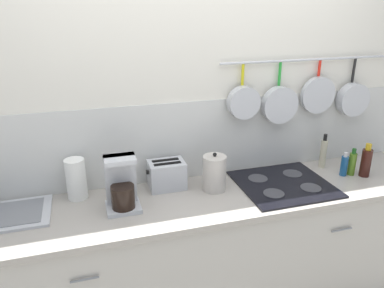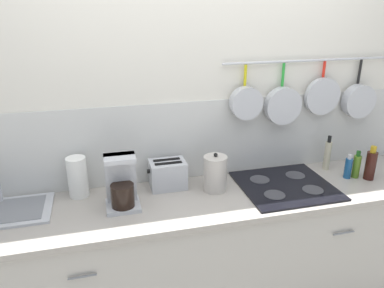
% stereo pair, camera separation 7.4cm
% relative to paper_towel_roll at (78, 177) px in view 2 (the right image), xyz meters
% --- Properties ---
extents(wall_back, '(7.20, 0.16, 2.60)m').
position_rel_paper_towel_roll_xyz_m(wall_back, '(0.75, 0.12, 0.24)').
color(wall_back, silver).
rests_on(wall_back, ground_plane).
extents(cabinet_base, '(2.98, 0.56, 0.89)m').
position_rel_paper_towel_roll_xyz_m(cabinet_base, '(0.75, -0.21, -0.60)').
color(cabinet_base, '#B7B2A8').
rests_on(cabinet_base, ground_plane).
extents(countertop, '(3.02, 0.58, 0.03)m').
position_rel_paper_towel_roll_xyz_m(countertop, '(0.75, -0.21, -0.14)').
color(countertop, '#A59E93').
rests_on(countertop, cabinet_base).
extents(paper_towel_roll, '(0.11, 0.11, 0.24)m').
position_rel_paper_towel_roll_xyz_m(paper_towel_roll, '(0.00, 0.00, 0.00)').
color(paper_towel_roll, white).
rests_on(paper_towel_roll, countertop).
extents(coffee_maker, '(0.19, 0.17, 0.31)m').
position_rel_paper_towel_roll_xyz_m(coffee_maker, '(0.24, -0.19, 0.00)').
color(coffee_maker, '#B7BABF').
rests_on(coffee_maker, countertop).
extents(toaster, '(0.24, 0.16, 0.18)m').
position_rel_paper_towel_roll_xyz_m(toaster, '(0.53, -0.02, -0.04)').
color(toaster, '#B7BABF').
rests_on(toaster, countertop).
extents(kettle, '(0.14, 0.14, 0.24)m').
position_rel_paper_towel_roll_xyz_m(kettle, '(0.81, -0.13, -0.01)').
color(kettle, beige).
rests_on(kettle, countertop).
extents(cooktop, '(0.56, 0.53, 0.01)m').
position_rel_paper_towel_roll_xyz_m(cooktop, '(1.25, -0.20, -0.12)').
color(cooktop, black).
rests_on(cooktop, countertop).
extents(bottle_vinegar, '(0.04, 0.04, 0.24)m').
position_rel_paper_towel_roll_xyz_m(bottle_vinegar, '(1.64, -0.04, -0.01)').
color(bottle_vinegar, '#BFB799').
rests_on(bottle_vinegar, countertop).
extents(bottle_hot_sauce, '(0.05, 0.05, 0.16)m').
position_rel_paper_towel_roll_xyz_m(bottle_hot_sauce, '(1.70, -0.19, -0.05)').
color(bottle_hot_sauce, navy).
rests_on(bottle_hot_sauce, countertop).
extents(bottle_cooking_wine, '(0.05, 0.05, 0.18)m').
position_rel_paper_towel_roll_xyz_m(bottle_cooking_wine, '(1.76, -0.20, -0.04)').
color(bottle_cooking_wine, '#4C721E').
rests_on(bottle_cooking_wine, countertop).
extents(bottle_dish_soap, '(0.07, 0.07, 0.23)m').
position_rel_paper_towel_roll_xyz_m(bottle_dish_soap, '(1.83, -0.24, -0.02)').
color(bottle_dish_soap, '#33140F').
rests_on(bottle_dish_soap, countertop).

